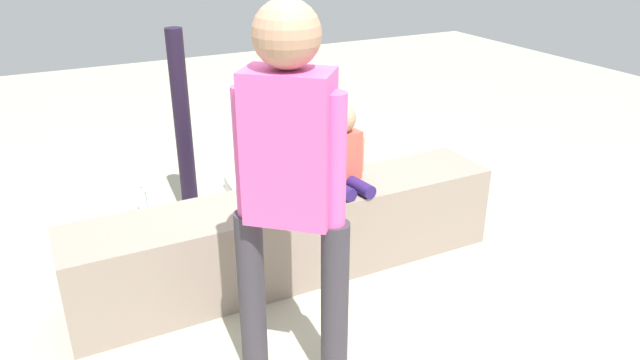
{
  "coord_description": "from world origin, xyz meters",
  "views": [
    {
      "loc": [
        -1.2,
        -2.71,
        1.91
      ],
      "look_at": [
        -0.02,
        -0.38,
        0.75
      ],
      "focal_mm": 33.21,
      "sensor_mm": 36.0,
      "label": 1
    }
  ],
  "objects_px": {
    "cake_box_white": "(250,187)",
    "party_cup_red": "(138,246)",
    "adult_standing": "(290,172)",
    "handbag_brown_canvas": "(108,262)",
    "child_seated": "(342,152)",
    "gift_bag": "(338,189)",
    "water_bottle_near_gift": "(142,200)",
    "cake_plate": "(305,194)",
    "handbag_black_leather": "(326,164)"
  },
  "relations": [
    {
      "from": "cake_box_white",
      "to": "water_bottle_near_gift",
      "type": "bearing_deg",
      "value": 178.14
    },
    {
      "from": "handbag_black_leather",
      "to": "handbag_brown_canvas",
      "type": "height_order",
      "value": "handbag_black_leather"
    },
    {
      "from": "child_seated",
      "to": "cake_box_white",
      "type": "height_order",
      "value": "child_seated"
    },
    {
      "from": "cake_plate",
      "to": "adult_standing",
      "type": "bearing_deg",
      "value": -119.44
    },
    {
      "from": "cake_box_white",
      "to": "handbag_brown_canvas",
      "type": "bearing_deg",
      "value": -147.06
    },
    {
      "from": "gift_bag",
      "to": "handbag_brown_canvas",
      "type": "bearing_deg",
      "value": -170.84
    },
    {
      "from": "child_seated",
      "to": "party_cup_red",
      "type": "height_order",
      "value": "child_seated"
    },
    {
      "from": "water_bottle_near_gift",
      "to": "handbag_black_leather",
      "type": "height_order",
      "value": "handbag_black_leather"
    },
    {
      "from": "cake_box_white",
      "to": "handbag_brown_canvas",
      "type": "distance_m",
      "value": 1.35
    },
    {
      "from": "child_seated",
      "to": "handbag_brown_canvas",
      "type": "bearing_deg",
      "value": 161.99
    },
    {
      "from": "cake_plate",
      "to": "cake_box_white",
      "type": "xyz_separation_m",
      "value": [
        0.1,
        1.19,
        -0.46
      ]
    },
    {
      "from": "cake_box_white",
      "to": "party_cup_red",
      "type": "bearing_deg",
      "value": -150.82
    },
    {
      "from": "water_bottle_near_gift",
      "to": "handbag_brown_canvas",
      "type": "bearing_deg",
      "value": -114.52
    },
    {
      "from": "party_cup_red",
      "to": "cake_box_white",
      "type": "xyz_separation_m",
      "value": [
        0.92,
        0.52,
        -0.0
      ]
    },
    {
      "from": "cake_box_white",
      "to": "child_seated",
      "type": "bearing_deg",
      "value": -82.5
    },
    {
      "from": "child_seated",
      "to": "adult_standing",
      "type": "xyz_separation_m",
      "value": [
        -0.65,
        -0.75,
        0.29
      ]
    },
    {
      "from": "gift_bag",
      "to": "party_cup_red",
      "type": "relative_size",
      "value": 2.53
    },
    {
      "from": "cake_plate",
      "to": "party_cup_red",
      "type": "distance_m",
      "value": 1.16
    },
    {
      "from": "gift_bag",
      "to": "handbag_black_leather",
      "type": "distance_m",
      "value": 0.48
    },
    {
      "from": "water_bottle_near_gift",
      "to": "handbag_brown_canvas",
      "type": "xyz_separation_m",
      "value": [
        -0.35,
        -0.76,
        0.02
      ]
    },
    {
      "from": "adult_standing",
      "to": "handbag_brown_canvas",
      "type": "xyz_separation_m",
      "value": [
        -0.63,
        1.17,
        -0.88
      ]
    },
    {
      "from": "adult_standing",
      "to": "cake_plate",
      "type": "relative_size",
      "value": 7.38
    },
    {
      "from": "handbag_black_leather",
      "to": "adult_standing",
      "type": "bearing_deg",
      "value": -121.27
    },
    {
      "from": "gift_bag",
      "to": "water_bottle_near_gift",
      "type": "bearing_deg",
      "value": 158.87
    },
    {
      "from": "cake_plate",
      "to": "cake_box_white",
      "type": "height_order",
      "value": "cake_plate"
    },
    {
      "from": "adult_standing",
      "to": "cake_plate",
      "type": "distance_m",
      "value": 0.95
    },
    {
      "from": "water_bottle_near_gift",
      "to": "cake_box_white",
      "type": "xyz_separation_m",
      "value": [
        0.79,
        -0.03,
        -0.05
      ]
    },
    {
      "from": "adult_standing",
      "to": "handbag_brown_canvas",
      "type": "relative_size",
      "value": 5.01
    },
    {
      "from": "gift_bag",
      "to": "handbag_brown_canvas",
      "type": "height_order",
      "value": "handbag_brown_canvas"
    },
    {
      "from": "handbag_black_leather",
      "to": "water_bottle_near_gift",
      "type": "bearing_deg",
      "value": 178.6
    },
    {
      "from": "party_cup_red",
      "to": "handbag_brown_canvas",
      "type": "bearing_deg",
      "value": -133.65
    },
    {
      "from": "child_seated",
      "to": "gift_bag",
      "type": "distance_m",
      "value": 0.96
    },
    {
      "from": "party_cup_red",
      "to": "handbag_brown_canvas",
      "type": "distance_m",
      "value": 0.31
    },
    {
      "from": "adult_standing",
      "to": "handbag_black_leather",
      "type": "bearing_deg",
      "value": 58.73
    },
    {
      "from": "cake_box_white",
      "to": "adult_standing",
      "type": "bearing_deg",
      "value": -104.79
    },
    {
      "from": "party_cup_red",
      "to": "handbag_black_leather",
      "type": "relative_size",
      "value": 0.34
    },
    {
      "from": "cake_plate",
      "to": "handbag_brown_canvas",
      "type": "distance_m",
      "value": 1.2
    },
    {
      "from": "adult_standing",
      "to": "handbag_black_leather",
      "type": "relative_size",
      "value": 4.92
    },
    {
      "from": "water_bottle_near_gift",
      "to": "cake_box_white",
      "type": "relative_size",
      "value": 0.72
    },
    {
      "from": "adult_standing",
      "to": "handbag_brown_canvas",
      "type": "height_order",
      "value": "adult_standing"
    },
    {
      "from": "handbag_brown_canvas",
      "to": "adult_standing",
      "type": "bearing_deg",
      "value": -61.62
    },
    {
      "from": "water_bottle_near_gift",
      "to": "cake_box_white",
      "type": "distance_m",
      "value": 0.79
    },
    {
      "from": "adult_standing",
      "to": "water_bottle_near_gift",
      "type": "height_order",
      "value": "adult_standing"
    },
    {
      "from": "cake_plate",
      "to": "gift_bag",
      "type": "height_order",
      "value": "cake_plate"
    },
    {
      "from": "party_cup_red",
      "to": "handbag_black_leather",
      "type": "xyz_separation_m",
      "value": [
        1.57,
        0.51,
        0.06
      ]
    },
    {
      "from": "cake_box_white",
      "to": "handbag_brown_canvas",
      "type": "xyz_separation_m",
      "value": [
        -1.13,
        -0.73,
        0.06
      ]
    },
    {
      "from": "child_seated",
      "to": "handbag_brown_canvas",
      "type": "distance_m",
      "value": 1.47
    },
    {
      "from": "child_seated",
      "to": "handbag_brown_canvas",
      "type": "relative_size",
      "value": 1.46
    },
    {
      "from": "handbag_black_leather",
      "to": "gift_bag",
      "type": "bearing_deg",
      "value": -107.89
    },
    {
      "from": "handbag_brown_canvas",
      "to": "gift_bag",
      "type": "bearing_deg",
      "value": 9.16
    }
  ]
}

